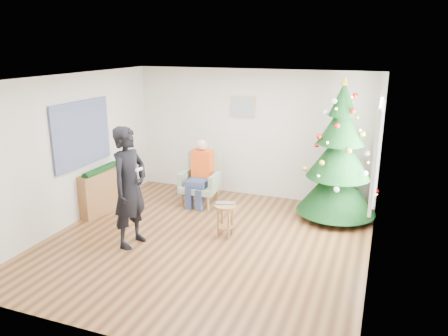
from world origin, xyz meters
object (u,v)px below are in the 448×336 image
at_px(christmas_tree, 339,157).
at_px(stool, 225,220).
at_px(armchair, 201,186).
at_px(console, 102,192).
at_px(standing_man, 130,187).

distance_m(christmas_tree, stool, 2.33).
height_order(christmas_tree, armchair, christmas_tree).
xyz_separation_m(christmas_tree, stool, (-1.61, -1.45, -0.87)).
xyz_separation_m(christmas_tree, console, (-4.15, -1.25, -0.75)).
distance_m(armchair, standing_man, 2.15).
bearing_deg(stool, console, 175.45).
bearing_deg(armchair, stool, -53.90).
relative_size(christmas_tree, stool, 4.57).
bearing_deg(standing_man, armchair, -1.63).
height_order(stool, standing_man, standing_man).
relative_size(christmas_tree, armchair, 2.59).
xyz_separation_m(armchair, standing_man, (-0.30, -2.05, 0.59)).
bearing_deg(standing_man, stool, -51.97).
distance_m(christmas_tree, console, 4.40).
bearing_deg(stool, standing_man, -148.64).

